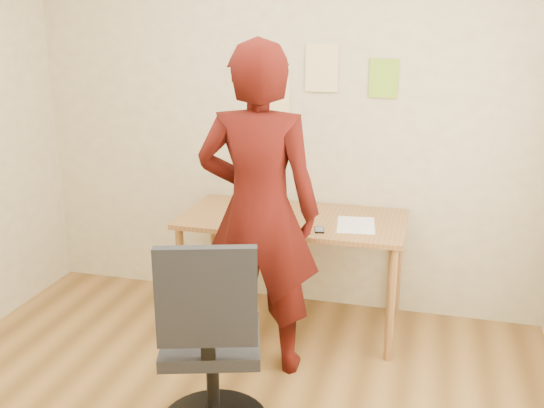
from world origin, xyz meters
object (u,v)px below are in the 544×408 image
(phone, at_px, (319,230))
(office_chair, at_px, (211,355))
(desk, at_px, (293,230))
(person, at_px, (259,212))
(laptop, at_px, (262,205))

(phone, xyz_separation_m, office_chair, (-0.32, -1.00, -0.30))
(desk, bearing_deg, person, -98.35)
(laptop, bearing_deg, phone, -48.45)
(desk, relative_size, phone, 11.88)
(desk, relative_size, person, 0.76)
(desk, xyz_separation_m, laptop, (-0.22, 0.03, 0.14))
(desk, distance_m, office_chair, 1.23)
(desk, bearing_deg, phone, -45.53)
(phone, relative_size, person, 0.06)
(phone, height_order, office_chair, office_chair)
(person, bearing_deg, laptop, -79.53)
(laptop, bearing_deg, desk, -27.52)
(desk, height_order, phone, phone)
(laptop, relative_size, phone, 3.22)
(laptop, distance_m, person, 0.59)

